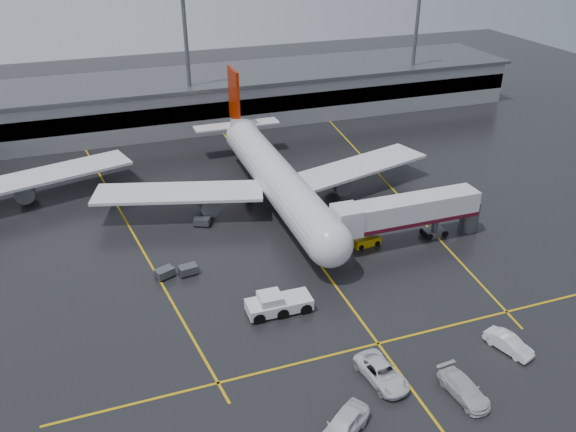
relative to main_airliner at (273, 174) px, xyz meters
name	(u,v)px	position (x,y,z in m)	size (l,w,h in m)	color
ground	(298,234)	(0.00, -9.70, -4.21)	(220.00, 220.00, 0.00)	black
apron_line_centre	(298,234)	(0.00, -9.70, -4.20)	(0.25, 90.00, 0.02)	gold
apron_line_stop	(378,343)	(0.00, -31.70, -4.20)	(60.00, 0.25, 0.02)	gold
apron_line_left	(128,224)	(-20.00, 0.30, -4.20)	(0.25, 70.00, 0.02)	gold
apron_line_right	(387,183)	(18.00, 0.30, -4.20)	(0.25, 70.00, 0.02)	gold
terminal	(211,97)	(0.00, 38.23, 0.11)	(122.00, 19.00, 8.60)	gray
light_mast_mid	(187,52)	(-5.00, 32.30, 10.27)	(3.00, 1.20, 25.45)	#595B60
light_mast_right	(416,35)	(40.00, 32.30, 10.27)	(3.00, 1.20, 25.45)	#595B60
main_airliner	(273,174)	(0.00, 0.00, 0.00)	(48.80, 45.60, 14.10)	silver
jet_bridge	(407,213)	(11.87, -15.70, -0.28)	(19.90, 3.40, 6.05)	silver
pushback_tractor	(277,304)	(-7.44, -23.84, -3.26)	(6.68, 2.93, 2.38)	silver
belt_loader	(366,241)	(7.04, -14.86, -3.68)	(3.53, 1.87, 2.16)	#C79C08
service_van_a	(382,373)	(-1.95, -36.06, -3.41)	(2.65, 5.76, 1.60)	white
service_van_b	(464,389)	(3.70, -40.00, -3.43)	(2.18, 5.35, 1.55)	silver
service_van_c	(509,343)	(10.99, -36.48, -3.45)	(1.61, 4.63, 1.52)	white
service_van_d	(343,425)	(-7.53, -40.34, -3.28)	(2.20, 5.47, 1.86)	white
baggage_cart_a	(188,270)	(-14.71, -14.05, -3.58)	(2.15, 1.54, 1.12)	#595B60
baggage_cart_b	(165,272)	(-17.28, -13.77, -3.58)	(2.35, 1.97, 1.12)	#595B60
baggage_cart_c	(202,221)	(-10.87, -3.42, -3.58)	(2.37, 2.06, 1.12)	#595B60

